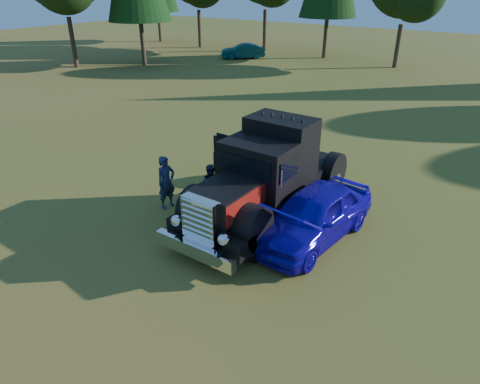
% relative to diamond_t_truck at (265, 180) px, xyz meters
% --- Properties ---
extents(ground, '(120.00, 120.00, 0.00)m').
position_rel_diamond_t_truck_xyz_m(ground, '(-0.59, -1.79, -1.28)').
color(ground, '#435C1B').
rests_on(ground, ground).
extents(diamond_t_truck, '(3.38, 7.16, 3.00)m').
position_rel_diamond_t_truck_xyz_m(diamond_t_truck, '(0.00, 0.00, 0.00)').
color(diamond_t_truck, black).
rests_on(diamond_t_truck, ground).
extents(hotrod_coupe, '(2.23, 4.61, 1.89)m').
position_rel_diamond_t_truck_xyz_m(hotrod_coupe, '(1.81, -0.26, -0.52)').
color(hotrod_coupe, '#07289E').
rests_on(hotrod_coupe, ground).
extents(spectator_near, '(0.53, 0.71, 1.77)m').
position_rel_diamond_t_truck_xyz_m(spectator_near, '(-2.91, -1.30, -0.39)').
color(spectator_near, '#20234B').
rests_on(spectator_near, ground).
extents(spectator_far, '(0.89, 0.96, 1.57)m').
position_rel_diamond_t_truck_xyz_m(spectator_far, '(-1.59, -0.59, -0.50)').
color(spectator_far, '#21234D').
rests_on(spectator_far, ground).
extents(distant_teal_car, '(3.94, 3.74, 1.33)m').
position_rel_diamond_t_truck_xyz_m(distant_teal_car, '(-17.61, 23.94, -0.61)').
color(distant_teal_car, '#0A3140').
rests_on(distant_teal_car, ground).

